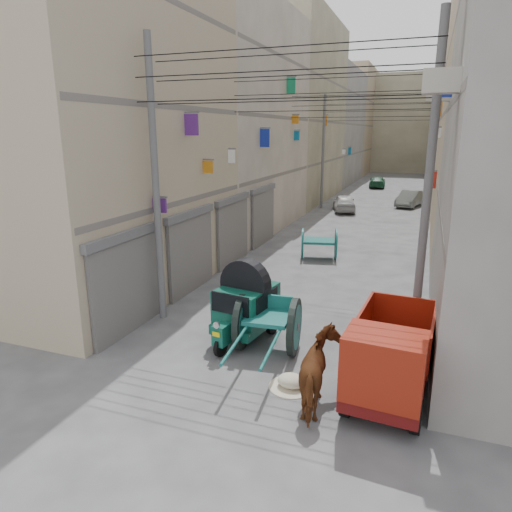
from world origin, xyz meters
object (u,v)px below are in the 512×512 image
at_px(auto_rickshaw, 245,303).
at_px(feed_sack, 291,381).
at_px(mini_truck, 389,364).
at_px(horse, 321,373).
at_px(distant_car_white, 344,203).
at_px(distant_car_green, 377,182).
at_px(tonga_cart, 268,323).
at_px(distant_car_grey, 410,199).
at_px(second_cart, 319,243).

height_order(auto_rickshaw, feed_sack, auto_rickshaw).
bearing_deg(mini_truck, feed_sack, -174.11).
relative_size(mini_truck, horse, 1.88).
bearing_deg(distant_car_white, auto_rickshaw, 78.57).
bearing_deg(distant_car_green, feed_sack, 89.35).
bearing_deg(tonga_cart, feed_sack, -60.35).
height_order(auto_rickshaw, distant_car_grey, auto_rickshaw).
bearing_deg(feed_sack, distant_car_green, 93.29).
relative_size(distant_car_grey, distant_car_green, 0.97).
distance_m(feed_sack, distant_car_grey, 27.49).
bearing_deg(feed_sack, second_cart, 99.59).
height_order(mini_truck, distant_car_white, mini_truck).
distance_m(tonga_cart, horse, 2.72).
bearing_deg(distant_car_grey, distant_car_white, -124.72).
bearing_deg(feed_sack, distant_car_white, 97.05).
xyz_separation_m(distant_car_white, distant_car_grey, (4.25, 3.91, -0.01)).
relative_size(auto_rickshaw, feed_sack, 4.02).
distance_m(horse, distant_car_green, 39.88).
bearing_deg(horse, feed_sack, -45.37).
distance_m(tonga_cart, distant_car_green, 37.76).
relative_size(mini_truck, second_cart, 1.91).
height_order(distant_car_grey, distant_car_green, distant_car_grey).
distance_m(tonga_cart, feed_sack, 1.92).
relative_size(mini_truck, distant_car_white, 0.96).
bearing_deg(mini_truck, distant_car_white, 105.74).
height_order(mini_truck, feed_sack, mini_truck).
bearing_deg(mini_truck, distant_car_green, 100.11).
bearing_deg(distant_car_grey, auto_rickshaw, -84.47).
distance_m(mini_truck, distant_car_white, 23.99).
relative_size(feed_sack, distant_car_white, 0.17).
height_order(tonga_cart, distant_car_grey, tonga_cart).
distance_m(second_cart, distant_car_green, 28.55).
xyz_separation_m(mini_truck, distant_car_white, (-4.93, 23.48, -0.29)).
relative_size(feed_sack, horse, 0.34).
relative_size(second_cart, distant_car_grey, 0.50).
distance_m(auto_rickshaw, tonga_cart, 0.99).
distance_m(feed_sack, horse, 1.12).
height_order(second_cart, feed_sack, second_cart).
bearing_deg(horse, distant_car_green, -95.56).
bearing_deg(auto_rickshaw, distant_car_grey, 91.70).
relative_size(tonga_cart, distant_car_grey, 0.92).
xyz_separation_m(tonga_cart, feed_sack, (1.06, -1.48, -0.61)).
distance_m(mini_truck, feed_sack, 2.15).
bearing_deg(distant_car_green, mini_truck, 92.28).
relative_size(auto_rickshaw, second_cart, 1.37).
bearing_deg(auto_rickshaw, tonga_cart, -23.36).
relative_size(auto_rickshaw, horse, 1.35).
height_order(second_cart, distant_car_grey, second_cart).
xyz_separation_m(horse, distant_car_green, (-3.01, 39.76, -0.23)).
relative_size(auto_rickshaw, tonga_cart, 0.74).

